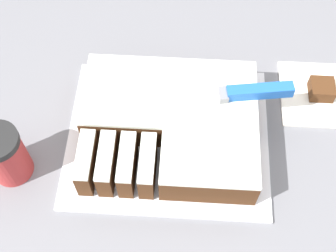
{
  "coord_description": "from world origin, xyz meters",
  "views": [
    {
      "loc": [
        -0.04,
        -0.4,
        1.69
      ],
      "look_at": [
        -0.07,
        0.04,
        0.96
      ],
      "focal_mm": 50.0,
      "sensor_mm": 36.0,
      "label": 1
    }
  ],
  "objects_px": {
    "cake_board": "(168,136)",
    "brownie": "(322,89)",
    "cake": "(172,124)",
    "coffee_cup": "(5,155)",
    "knife": "(235,94)"
  },
  "relations": [
    {
      "from": "cake_board",
      "to": "coffee_cup",
      "type": "xyz_separation_m",
      "value": [
        -0.28,
        -0.08,
        0.05
      ]
    },
    {
      "from": "knife",
      "to": "coffee_cup",
      "type": "relative_size",
      "value": 3.11
    },
    {
      "from": "cake",
      "to": "coffee_cup",
      "type": "distance_m",
      "value": 0.3
    },
    {
      "from": "cake_board",
      "to": "brownie",
      "type": "relative_size",
      "value": 8.16
    },
    {
      "from": "knife",
      "to": "brownie",
      "type": "xyz_separation_m",
      "value": [
        0.18,
        0.07,
        -0.07
      ]
    },
    {
      "from": "cake",
      "to": "brownie",
      "type": "distance_m",
      "value": 0.31
    },
    {
      "from": "knife",
      "to": "cake",
      "type": "bearing_deg",
      "value": 12.41
    },
    {
      "from": "cake_board",
      "to": "coffee_cup",
      "type": "height_order",
      "value": "coffee_cup"
    },
    {
      "from": "cake_board",
      "to": "cake",
      "type": "bearing_deg",
      "value": 40.15
    },
    {
      "from": "brownie",
      "to": "cake_board",
      "type": "bearing_deg",
      "value": -158.79
    },
    {
      "from": "cake_board",
      "to": "knife",
      "type": "height_order",
      "value": "knife"
    },
    {
      "from": "cake_board",
      "to": "brownie",
      "type": "height_order",
      "value": "brownie"
    },
    {
      "from": "coffee_cup",
      "to": "brownie",
      "type": "relative_size",
      "value": 2.44
    },
    {
      "from": "cake",
      "to": "brownie",
      "type": "relative_size",
      "value": 6.88
    },
    {
      "from": "cake_board",
      "to": "brownie",
      "type": "xyz_separation_m",
      "value": [
        0.3,
        0.12,
        0.02
      ]
    }
  ]
}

